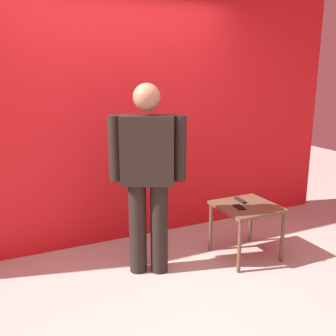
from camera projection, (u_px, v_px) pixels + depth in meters
The scene contains 6 objects.
ground_plane at pixel (173, 303), 3.04m from camera, with size 12.00×12.00×0.00m, color #B7B2A8.
back_wall_red at pixel (114, 113), 3.94m from camera, with size 5.38×0.12×2.72m, color red.
standing_person at pixel (148, 171), 3.32m from camera, with size 0.65×0.40×1.69m.
side_table at pixel (247, 212), 3.72m from camera, with size 0.55×0.55×0.53m.
cell_phone at pixel (239, 207), 3.63m from camera, with size 0.07×0.14×0.01m, color black.
tv_remote at pixel (240, 200), 3.81m from camera, with size 0.04×0.17×0.02m, color black.
Camera 1 is at (-1.18, -2.42, 1.78)m, focal length 41.19 mm.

